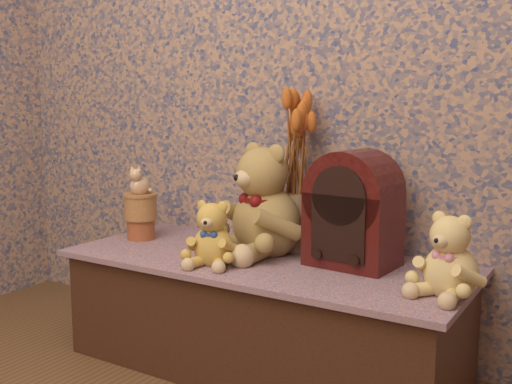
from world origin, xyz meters
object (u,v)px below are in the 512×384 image
at_px(teddy_small, 452,251).
at_px(cathedral_radio, 354,208).
at_px(teddy_medium, 213,230).
at_px(cat_figurine, 140,180).
at_px(teddy_large, 266,195).
at_px(biscuit_tin_lower, 141,229).
at_px(ceramic_vase, 293,222).

relative_size(teddy_small, cathedral_radio, 0.66).
bearing_deg(teddy_medium, cat_figurine, 145.99).
bearing_deg(teddy_large, biscuit_tin_lower, -150.52).
relative_size(teddy_medium, teddy_small, 0.92).
bearing_deg(teddy_large, ceramic_vase, 80.76).
height_order(teddy_large, ceramic_vase, teddy_large).
distance_m(ceramic_vase, cat_figurine, 0.63).
distance_m(cathedral_radio, cat_figurine, 0.87).
distance_m(teddy_large, ceramic_vase, 0.16).
distance_m(teddy_small, biscuit_tin_lower, 1.23).
height_order(teddy_medium, teddy_small, teddy_small).
xyz_separation_m(teddy_small, cathedral_radio, (-0.36, 0.15, 0.07)).
height_order(teddy_medium, cat_figurine, cat_figurine).
xyz_separation_m(teddy_medium, biscuit_tin_lower, (-0.46, 0.15, -0.08)).
relative_size(teddy_small, ceramic_vase, 1.21).
height_order(teddy_medium, biscuit_tin_lower, teddy_medium).
bearing_deg(cat_figurine, teddy_large, -5.28).
relative_size(teddy_medium, ceramic_vase, 1.11).
xyz_separation_m(teddy_large, cat_figurine, (-0.54, -0.07, 0.03)).
relative_size(teddy_large, cat_figurine, 3.62).
xyz_separation_m(cathedral_radio, ceramic_vase, (-0.27, 0.09, -0.09)).
xyz_separation_m(teddy_large, ceramic_vase, (0.06, 0.10, -0.11)).
height_order(teddy_small, biscuit_tin_lower, teddy_small).
relative_size(cathedral_radio, biscuit_tin_lower, 3.51).
relative_size(teddy_large, biscuit_tin_lower, 3.87).
distance_m(teddy_medium, biscuit_tin_lower, 0.49).
height_order(teddy_medium, ceramic_vase, teddy_medium).
distance_m(teddy_large, cat_figurine, 0.54).
xyz_separation_m(teddy_medium, cathedral_radio, (0.40, 0.23, 0.08)).
relative_size(teddy_small, cat_figurine, 2.16).
bearing_deg(teddy_small, biscuit_tin_lower, -165.26).
relative_size(teddy_medium, cat_figurine, 1.98).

